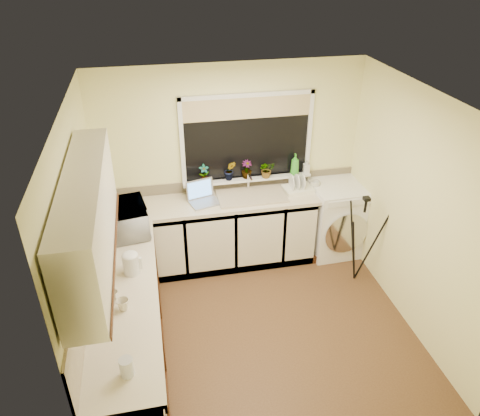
# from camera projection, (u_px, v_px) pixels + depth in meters

# --- Properties ---
(floor) EXTENTS (3.20, 3.20, 0.00)m
(floor) POSITION_uv_depth(u_px,v_px,m) (257.00, 324.00, 4.99)
(floor) COLOR brown
(floor) RESTS_ON ground
(ceiling) EXTENTS (3.20, 3.20, 0.00)m
(ceiling) POSITION_uv_depth(u_px,v_px,m) (263.00, 103.00, 3.76)
(ceiling) COLOR white
(ceiling) RESTS_ON ground
(wall_back) EXTENTS (3.20, 0.00, 3.20)m
(wall_back) POSITION_uv_depth(u_px,v_px,m) (230.00, 164.00, 5.64)
(wall_back) COLOR #F7F3A4
(wall_back) RESTS_ON ground
(wall_front) EXTENTS (3.20, 0.00, 3.20)m
(wall_front) POSITION_uv_depth(u_px,v_px,m) (313.00, 347.00, 3.10)
(wall_front) COLOR #F7F3A4
(wall_front) RESTS_ON ground
(wall_left) EXTENTS (0.00, 3.00, 3.00)m
(wall_left) POSITION_uv_depth(u_px,v_px,m) (85.00, 249.00, 4.09)
(wall_left) COLOR #F7F3A4
(wall_left) RESTS_ON ground
(wall_right) EXTENTS (0.00, 3.00, 3.00)m
(wall_right) POSITION_uv_depth(u_px,v_px,m) (414.00, 212.00, 4.65)
(wall_right) COLOR #F7F3A4
(wall_right) RESTS_ON ground
(base_cabinet_back) EXTENTS (2.55, 0.60, 0.86)m
(base_cabinet_back) POSITION_uv_depth(u_px,v_px,m) (210.00, 234.00, 5.73)
(base_cabinet_back) COLOR silver
(base_cabinet_back) RESTS_ON floor
(base_cabinet_left) EXTENTS (0.54, 2.40, 0.86)m
(base_cabinet_left) POSITION_uv_depth(u_px,v_px,m) (130.00, 333.00, 4.29)
(base_cabinet_left) COLOR silver
(base_cabinet_left) RESTS_ON floor
(worktop_back) EXTENTS (3.20, 0.60, 0.04)m
(worktop_back) POSITION_uv_depth(u_px,v_px,m) (235.00, 200.00, 5.56)
(worktop_back) COLOR beige
(worktop_back) RESTS_ON base_cabinet_back
(worktop_left) EXTENTS (0.60, 2.40, 0.04)m
(worktop_left) POSITION_uv_depth(u_px,v_px,m) (124.00, 296.00, 4.07)
(worktop_left) COLOR beige
(worktop_left) RESTS_ON base_cabinet_left
(upper_cabinet) EXTENTS (0.28, 1.90, 0.70)m
(upper_cabinet) POSITION_uv_depth(u_px,v_px,m) (89.00, 217.00, 3.45)
(upper_cabinet) COLOR silver
(upper_cabinet) RESTS_ON wall_left
(splashback_left) EXTENTS (0.02, 2.40, 0.45)m
(splashback_left) POSITION_uv_depth(u_px,v_px,m) (85.00, 278.00, 3.89)
(splashback_left) COLOR beige
(splashback_left) RESTS_ON wall_left
(splashback_back) EXTENTS (3.20, 0.02, 0.14)m
(splashback_back) POSITION_uv_depth(u_px,v_px,m) (231.00, 183.00, 5.76)
(splashback_back) COLOR beige
(splashback_back) RESTS_ON wall_back
(window_glass) EXTENTS (1.50, 0.02, 1.00)m
(window_glass) POSITION_uv_depth(u_px,v_px,m) (247.00, 138.00, 5.50)
(window_glass) COLOR black
(window_glass) RESTS_ON wall_back
(window_blind) EXTENTS (1.50, 0.02, 0.25)m
(window_blind) POSITION_uv_depth(u_px,v_px,m) (248.00, 108.00, 5.29)
(window_blind) COLOR tan
(window_blind) RESTS_ON wall_back
(windowsill) EXTENTS (1.60, 0.14, 0.03)m
(windowsill) POSITION_uv_depth(u_px,v_px,m) (247.00, 179.00, 5.71)
(windowsill) COLOR white
(windowsill) RESTS_ON wall_back
(sink) EXTENTS (0.82, 0.46, 0.03)m
(sink) POSITION_uv_depth(u_px,v_px,m) (251.00, 196.00, 5.58)
(sink) COLOR tan
(sink) RESTS_ON worktop_back
(faucet) EXTENTS (0.03, 0.03, 0.24)m
(faucet) POSITION_uv_depth(u_px,v_px,m) (248.00, 182.00, 5.68)
(faucet) COLOR silver
(faucet) RESTS_ON worktop_back
(washing_machine) EXTENTS (0.69, 0.67, 0.95)m
(washing_machine) POSITION_uv_depth(u_px,v_px,m) (336.00, 218.00, 5.98)
(washing_machine) COLOR white
(washing_machine) RESTS_ON floor
(laptop) EXTENTS (0.40, 0.36, 0.25)m
(laptop) POSITION_uv_depth(u_px,v_px,m) (203.00, 196.00, 5.47)
(laptop) COLOR gray
(laptop) RESTS_ON worktop_back
(kettle) EXTENTS (0.15, 0.15, 0.20)m
(kettle) POSITION_uv_depth(u_px,v_px,m) (131.00, 264.00, 4.27)
(kettle) COLOR silver
(kettle) RESTS_ON worktop_left
(dish_rack) EXTENTS (0.37, 0.29, 0.05)m
(dish_rack) POSITION_uv_depth(u_px,v_px,m) (298.00, 189.00, 5.71)
(dish_rack) COLOR white
(dish_rack) RESTS_ON worktop_back
(tripod) EXTENTS (0.72, 0.72, 1.14)m
(tripod) POSITION_uv_depth(u_px,v_px,m) (360.00, 240.00, 5.38)
(tripod) COLOR black
(tripod) RESTS_ON floor
(glass_jug) EXTENTS (0.10, 0.10, 0.15)m
(glass_jug) POSITION_uv_depth(u_px,v_px,m) (127.00, 367.00, 3.27)
(glass_jug) COLOR silver
(glass_jug) RESTS_ON worktop_left
(steel_jar) EXTENTS (0.08, 0.08, 0.11)m
(steel_jar) POSITION_uv_depth(u_px,v_px,m) (114.00, 297.00, 3.95)
(steel_jar) COLOR silver
(steel_jar) RESTS_ON worktop_left
(microwave) EXTENTS (0.46, 0.61, 0.31)m
(microwave) POSITION_uv_depth(u_px,v_px,m) (128.00, 219.00, 4.86)
(microwave) COLOR white
(microwave) RESTS_ON worktop_left
(plant_a) EXTENTS (0.13, 0.10, 0.23)m
(plant_a) POSITION_uv_depth(u_px,v_px,m) (204.00, 174.00, 5.54)
(plant_a) COLOR #999999
(plant_a) RESTS_ON windowsill
(plant_b) EXTENTS (0.15, 0.13, 0.25)m
(plant_b) POSITION_uv_depth(u_px,v_px,m) (230.00, 170.00, 5.60)
(plant_b) COLOR #999999
(plant_b) RESTS_ON windowsill
(plant_c) EXTENTS (0.14, 0.14, 0.23)m
(plant_c) POSITION_uv_depth(u_px,v_px,m) (247.00, 169.00, 5.65)
(plant_c) COLOR #999999
(plant_c) RESTS_ON windowsill
(plant_d) EXTENTS (0.20, 0.18, 0.21)m
(plant_d) POSITION_uv_depth(u_px,v_px,m) (267.00, 169.00, 5.67)
(plant_d) COLOR #999999
(plant_d) RESTS_ON windowsill
(soap_bottle_green) EXTENTS (0.12, 0.12, 0.28)m
(soap_bottle_green) POSITION_uv_depth(u_px,v_px,m) (295.00, 164.00, 5.72)
(soap_bottle_green) COLOR green
(soap_bottle_green) RESTS_ON windowsill
(soap_bottle_clear) EXTENTS (0.08, 0.08, 0.17)m
(soap_bottle_clear) POSITION_uv_depth(u_px,v_px,m) (306.00, 166.00, 5.79)
(soap_bottle_clear) COLOR #999999
(soap_bottle_clear) RESTS_ON windowsill
(cup_back) EXTENTS (0.17, 0.17, 0.10)m
(cup_back) POSITION_uv_depth(u_px,v_px,m) (315.00, 185.00, 5.75)
(cup_back) COLOR beige
(cup_back) RESTS_ON worktop_back
(cup_left) EXTENTS (0.11, 0.11, 0.10)m
(cup_left) POSITION_uv_depth(u_px,v_px,m) (123.00, 305.00, 3.87)
(cup_left) COLOR beige
(cup_left) RESTS_ON worktop_left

